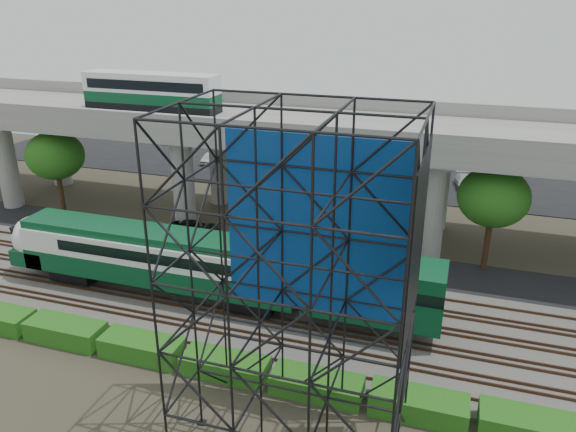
% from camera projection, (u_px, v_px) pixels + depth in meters
% --- Properties ---
extents(ground, '(140.00, 140.00, 0.00)m').
position_uv_depth(ground, '(239.00, 327.00, 33.79)').
color(ground, '#474233').
rests_on(ground, ground).
extents(ballast_bed, '(90.00, 12.00, 0.20)m').
position_uv_depth(ballast_bed, '(251.00, 309.00, 35.52)').
color(ballast_bed, slate).
rests_on(ballast_bed, ground).
extents(service_road, '(90.00, 5.00, 0.08)m').
position_uv_depth(service_road, '(292.00, 254.00, 43.04)').
color(service_road, black).
rests_on(service_road, ground).
extents(parking_lot, '(90.00, 18.00, 0.08)m').
position_uv_depth(parking_lot, '(354.00, 169.00, 63.79)').
color(parking_lot, black).
rests_on(parking_lot, ground).
extents(harbor_water, '(140.00, 40.00, 0.03)m').
position_uv_depth(harbor_water, '(384.00, 127.00, 83.23)').
color(harbor_water, slate).
rests_on(harbor_water, ground).
extents(rail_tracks, '(90.00, 9.52, 0.16)m').
position_uv_depth(rail_tracks, '(251.00, 307.00, 35.45)').
color(rail_tracks, '#472D1E').
rests_on(rail_tracks, ballast_bed).
extents(commuter_train, '(29.30, 3.06, 4.30)m').
position_uv_depth(commuter_train, '(188.00, 261.00, 35.69)').
color(commuter_train, black).
rests_on(commuter_train, rail_tracks).
extents(overpass, '(80.00, 12.00, 12.40)m').
position_uv_depth(overpass, '(300.00, 133.00, 45.15)').
color(overpass, '#9E9B93').
rests_on(overpass, ground).
extents(scaffold_tower, '(9.36, 6.36, 15.00)m').
position_uv_depth(scaffold_tower, '(294.00, 299.00, 22.26)').
color(scaffold_tower, black).
rests_on(scaffold_tower, ground).
extents(hedge_strip, '(34.60, 1.80, 1.20)m').
position_uv_depth(hedge_strip, '(225.00, 365.00, 29.50)').
color(hedge_strip, '#195212').
rests_on(hedge_strip, ground).
extents(trees, '(40.94, 16.94, 7.69)m').
position_uv_depth(trees, '(259.00, 160.00, 47.31)').
color(trees, '#382314').
rests_on(trees, ground).
extents(suv, '(4.70, 2.67, 1.24)m').
position_uv_depth(suv, '(194.00, 229.00, 46.02)').
color(suv, black).
rests_on(suv, service_road).
extents(parked_cars, '(35.76, 9.52, 1.30)m').
position_uv_depth(parked_cars, '(360.00, 164.00, 63.22)').
color(parked_cars, silver).
rests_on(parked_cars, parking_lot).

